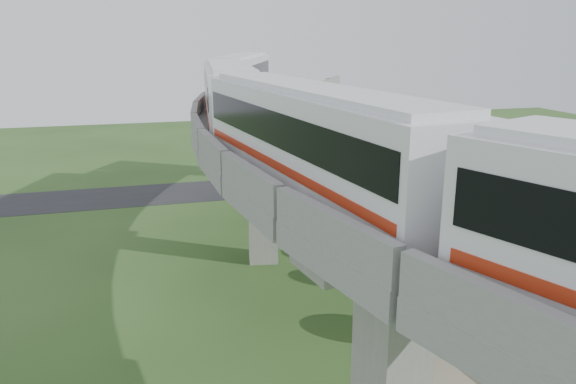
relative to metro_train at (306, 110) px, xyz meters
name	(u,v)px	position (x,y,z in m)	size (l,w,h in m)	color
ground	(289,331)	(-0.37, 1.55, -12.31)	(160.00, 160.00, 0.00)	#29471C
dirt_lot	(532,315)	(13.63, -0.45, -12.29)	(18.00, 26.00, 0.04)	gray
asphalt_road	(213,190)	(-0.37, 31.55, -12.29)	(60.00, 8.00, 0.03)	#232326
viaduct	(360,166)	(3.48, 1.55, -3.26)	(19.58, 73.98, 11.40)	#99968E
metro_train	(306,110)	(0.00, 0.00, 0.00)	(11.47, 61.33, 3.64)	silver
fence	(449,298)	(9.39, 1.55, -11.56)	(3.87, 38.73, 1.50)	#2D382D
tree_0	(346,182)	(11.76, 24.56, -10.45)	(2.81, 2.81, 3.06)	#382314
tree_1	(336,191)	(8.55, 18.84, -9.67)	(3.00, 3.00, 3.92)	#382314
tree_2	(354,237)	(6.82, 10.23, -10.57)	(2.78, 2.78, 2.92)	#382314
tree_3	(382,253)	(6.88, 5.67, -10.09)	(2.69, 2.69, 3.37)	#382314
tree_4	(428,298)	(6.36, -1.25, -9.88)	(3.06, 3.06, 3.74)	#382314
car_white	(563,310)	(14.90, -1.40, -11.65)	(1.46, 3.63, 1.24)	white
car_red	(560,279)	(17.84, 2.31, -11.70)	(1.20, 3.44, 1.13)	#AF101D
car_dark	(454,276)	(11.45, 4.36, -11.65)	(1.72, 4.24, 1.23)	black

